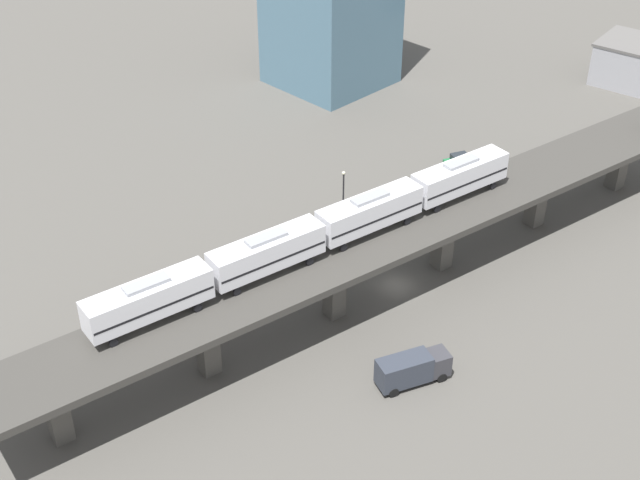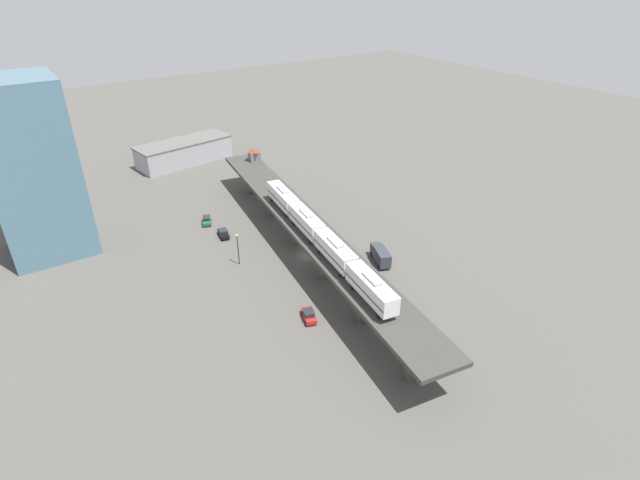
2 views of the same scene
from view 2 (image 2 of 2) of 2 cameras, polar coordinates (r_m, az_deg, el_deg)
The scene contains 11 objects.
ground_plane at distance 105.28m, azimuth -1.46°, elevation -1.86°, with size 400.00×400.00×0.00m, color #4C4944.
elevated_viaduct at distance 101.96m, azimuth -1.47°, elevation 1.19°, with size 23.29×92.14×7.48m.
subway_train at distance 92.40m, azimuth 0.00°, elevation 0.56°, with size 10.89×49.59×4.45m.
signal_hut at distance 136.63m, azimuth -7.53°, elevation 9.72°, with size 3.70×3.70×3.40m.
street_car_black at distance 114.23m, azimuth -10.99°, elevation 0.77°, with size 2.57×4.66×1.89m.
street_car_green at distance 120.95m, azimuth -12.82°, elevation 2.25°, with size 3.43×4.75×1.89m.
street_car_red at distance 87.22m, azimuth -1.30°, elevation -8.55°, with size 3.14×4.75×1.89m.
delivery_truck at distance 102.97m, azimuth 6.94°, elevation -1.72°, with size 4.81×7.52×3.20m.
street_lamp at distance 101.82m, azimuth -9.37°, elevation -0.77°, with size 0.44×0.44×6.94m.
warehouse_building at distance 160.45m, azimuth -15.26°, elevation 9.70°, with size 29.71×14.13×6.80m.
office_tower at distance 115.50m, azimuth -30.05°, elevation 6.91°, with size 16.00×16.00×36.00m.
Camera 2 is at (-48.76, -75.83, 54.38)m, focal length 28.00 mm.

